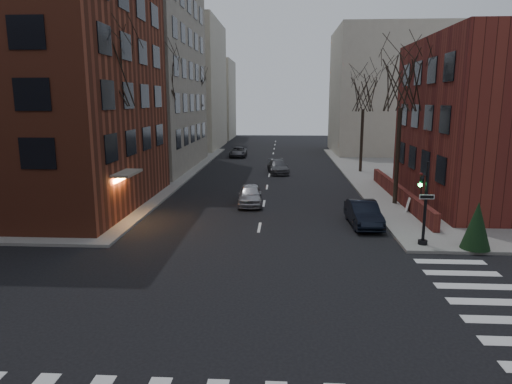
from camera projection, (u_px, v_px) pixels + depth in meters
ground at (239, 338)px, 13.55m from camera, size 160.00×160.00×0.00m
building_left_brick at (19, 67)px, 28.81m from camera, size 15.00×15.00×18.00m
building_left_tan at (99, 27)px, 45.04m from camera, size 18.00×18.00×28.00m
low_wall_right at (399, 193)px, 31.48m from camera, size 0.35×16.00×1.00m
building_distant_la at (172, 86)px, 66.46m from camera, size 14.00×16.00×18.00m
building_distant_ra at (388, 92)px, 60.04m from camera, size 14.00×14.00×16.00m
building_distant_lb at (205, 100)px, 83.38m from camera, size 10.00×12.00×14.00m
traffic_signal at (424, 209)px, 21.52m from camera, size 0.76×0.44×4.00m
tree_left_a at (108, 73)px, 26.09m from camera, size 4.18×4.18×10.26m
tree_left_b at (162, 76)px, 37.74m from camera, size 4.40×4.40×10.80m
tree_left_c at (195, 90)px, 51.62m from camera, size 3.96×3.96×9.72m
tree_right_a at (402, 83)px, 29.08m from camera, size 3.96×3.96×9.72m
tree_right_b at (364, 93)px, 42.86m from camera, size 3.74×3.74×9.18m
streetlamp_near at (159, 136)px, 34.72m from camera, size 0.36×0.36×6.28m
streetlamp_far at (204, 123)px, 54.29m from camera, size 0.36×0.36×6.28m
parked_sedan at (363, 214)px, 25.53m from camera, size 1.69×4.31×1.40m
car_lane_silver at (250, 195)px, 30.67m from camera, size 1.80×4.06×1.36m
car_lane_gray at (278, 167)px, 43.96m from camera, size 2.34×4.55×1.26m
car_lane_far at (238, 152)px, 56.78m from camera, size 2.10×4.41×1.21m
sandwich_board at (411, 204)px, 28.22m from camera, size 0.44×0.59×0.89m
evergreen_shrub at (477, 225)px, 21.03m from camera, size 1.69×1.69×2.23m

